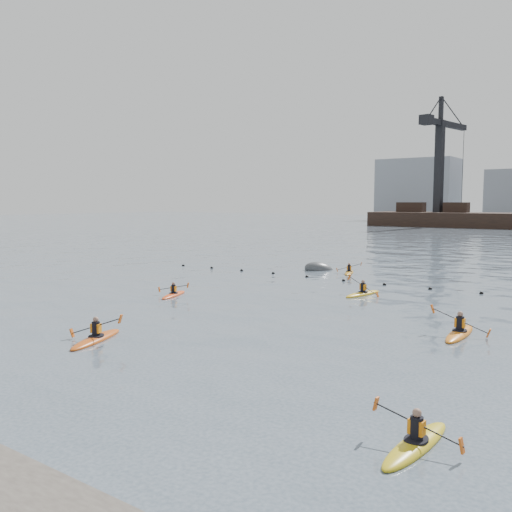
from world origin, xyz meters
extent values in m
plane|color=#3D4B5A|center=(0.00, 0.00, 0.00)|extent=(400.00, 400.00, 0.00)
sphere|color=black|center=(-17.00, 22.50, 0.03)|extent=(0.24, 0.24, 0.24)
sphere|color=black|center=(-14.00, 22.66, 0.03)|extent=(0.24, 0.24, 0.24)
sphere|color=black|center=(-11.00, 22.75, 0.03)|extent=(0.24, 0.24, 0.24)
sphere|color=black|center=(-8.00, 22.72, 0.03)|extent=(0.24, 0.24, 0.24)
sphere|color=black|center=(-5.00, 22.58, 0.03)|extent=(0.24, 0.24, 0.24)
sphere|color=black|center=(-2.00, 22.41, 0.03)|extent=(0.24, 0.24, 0.24)
sphere|color=black|center=(1.00, 22.28, 0.03)|extent=(0.24, 0.24, 0.24)
sphere|color=black|center=(4.00, 22.25, 0.03)|extent=(0.24, 0.24, 0.24)
sphere|color=black|center=(7.00, 22.34, 0.03)|extent=(0.24, 0.24, 0.24)
cube|color=black|center=(-28.00, 110.00, 4.20)|extent=(6.00, 3.00, 2.20)
cube|color=black|center=(-18.00, 110.00, 4.20)|extent=(5.00, 3.00, 2.20)
cube|color=black|center=(-22.00, 110.00, 13.10)|extent=(1.85, 1.85, 20.00)
cube|color=black|center=(-21.53, 112.66, 22.50)|extent=(4.31, 17.93, 1.20)
cube|color=black|center=(-23.09, 103.80, 22.50)|extent=(2.62, 2.94, 2.00)
cube|color=black|center=(-22.00, 110.00, 25.60)|extent=(0.93, 0.93, 5.00)
cube|color=gray|center=(-40.00, 150.00, 9.00)|extent=(22.00, 14.00, 18.00)
ellipsoid|color=#C34D12|center=(-2.83, 2.22, 0.04)|extent=(1.80, 3.41, 0.34)
cylinder|color=black|center=(-2.83, 2.22, 0.18)|extent=(0.81, 0.81, 0.06)
cylinder|color=black|center=(-2.83, 2.22, 0.48)|extent=(0.32, 0.32, 0.55)
cube|color=orange|center=(-2.83, 2.22, 0.50)|extent=(0.44, 0.35, 0.36)
sphere|color=#8C6651|center=(-2.83, 2.22, 0.85)|extent=(0.22, 0.22, 0.22)
cylinder|color=black|center=(-2.83, 2.22, 0.58)|extent=(2.09, 0.80, 0.78)
cube|color=#D85914|center=(-3.84, 1.85, 0.24)|extent=(0.21, 0.20, 0.36)
cube|color=#D85914|center=(-1.82, 2.59, 0.93)|extent=(0.21, 0.20, 0.36)
ellipsoid|color=gold|center=(10.57, 0.33, 0.04)|extent=(0.88, 3.17, 0.31)
cylinder|color=black|center=(10.57, 0.33, 0.17)|extent=(0.63, 0.63, 0.06)
cylinder|color=black|center=(10.57, 0.33, 0.44)|extent=(0.29, 0.29, 0.51)
cube|color=orange|center=(10.57, 0.33, 0.46)|extent=(0.37, 0.24, 0.33)
sphere|color=#8C6651|center=(10.57, 0.33, 0.78)|extent=(0.21, 0.21, 0.21)
cylinder|color=black|center=(10.57, 0.33, 0.54)|extent=(2.11, 0.21, 0.50)
cube|color=#D85914|center=(9.57, 0.41, 0.75)|extent=(0.13, 0.15, 0.34)
cube|color=#D85914|center=(11.56, 0.25, 0.32)|extent=(0.13, 0.15, 0.34)
ellipsoid|color=#E74915|center=(-7.48, 11.41, 0.04)|extent=(1.45, 2.89, 0.29)
cylinder|color=black|center=(-7.48, 11.41, 0.15)|extent=(0.68, 0.68, 0.05)
cylinder|color=black|center=(-7.48, 11.41, 0.40)|extent=(0.27, 0.27, 0.46)
cube|color=orange|center=(-7.48, 11.41, 0.42)|extent=(0.37, 0.29, 0.30)
sphere|color=#8C6651|center=(-7.48, 11.41, 0.71)|extent=(0.19, 0.19, 0.19)
cylinder|color=black|center=(-7.48, 11.41, 0.49)|extent=(1.84, 0.65, 0.40)
cube|color=#D85914|center=(-8.34, 11.12, 0.32)|extent=(0.14, 0.15, 0.31)
cube|color=#D85914|center=(-6.62, 11.70, 0.66)|extent=(0.14, 0.15, 0.31)
ellipsoid|color=yellow|center=(1.39, 18.03, 0.04)|extent=(1.25, 3.21, 0.31)
cylinder|color=black|center=(1.39, 18.03, 0.17)|extent=(0.70, 0.70, 0.06)
cylinder|color=black|center=(1.39, 18.03, 0.44)|extent=(0.30, 0.30, 0.51)
cube|color=orange|center=(1.39, 18.03, 0.46)|extent=(0.39, 0.28, 0.33)
sphere|color=#8C6651|center=(1.39, 18.03, 0.79)|extent=(0.21, 0.21, 0.21)
cylinder|color=black|center=(1.39, 18.03, 0.54)|extent=(1.96, 0.43, 0.91)
cube|color=#D85914|center=(0.40, 18.23, 0.95)|extent=(0.21, 0.17, 0.33)
cube|color=#D85914|center=(2.37, 17.83, 0.13)|extent=(0.21, 0.17, 0.33)
ellipsoid|color=orange|center=(8.61, 11.37, 0.04)|extent=(0.78, 3.51, 0.35)
cylinder|color=black|center=(8.61, 11.37, 0.19)|extent=(0.67, 0.67, 0.07)
cylinder|color=black|center=(8.61, 11.37, 0.49)|extent=(0.33, 0.33, 0.57)
cube|color=orange|center=(8.61, 11.37, 0.51)|extent=(0.40, 0.25, 0.37)
sphere|color=#8C6651|center=(8.61, 11.37, 0.87)|extent=(0.23, 0.23, 0.23)
cylinder|color=black|center=(8.61, 11.37, 0.60)|extent=(2.28, 0.09, 0.83)
cube|color=#D85914|center=(9.73, 11.39, 0.23)|extent=(0.18, 0.16, 0.37)
cube|color=#D85914|center=(7.50, 11.34, 0.97)|extent=(0.18, 0.16, 0.37)
ellipsoid|color=#C28216|center=(-3.46, 26.33, 0.04)|extent=(1.46, 2.89, 0.29)
cylinder|color=black|center=(-3.46, 26.33, 0.15)|extent=(0.68, 0.68, 0.05)
cylinder|color=black|center=(-3.46, 26.33, 0.40)|extent=(0.27, 0.27, 0.46)
cube|color=orange|center=(-3.46, 26.33, 0.42)|extent=(0.37, 0.29, 0.30)
sphere|color=#8C6651|center=(-3.46, 26.33, 0.71)|extent=(0.19, 0.19, 0.19)
cylinder|color=black|center=(-3.46, 26.33, 0.49)|extent=(1.80, 0.64, 0.59)
cube|color=#D85914|center=(-4.32, 26.03, 0.23)|extent=(0.16, 0.16, 0.30)
cube|color=#D85914|center=(-2.60, 26.62, 0.75)|extent=(0.16, 0.16, 0.30)
ellipsoid|color=#393C3E|center=(-6.32, 26.85, 0.00)|extent=(2.82, 3.01, 1.73)
camera|label=1|loc=(14.32, -11.18, 5.44)|focal=38.00mm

